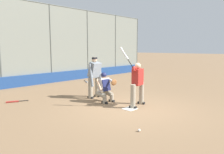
% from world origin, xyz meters
% --- Properties ---
extents(ground_plane, '(160.00, 160.00, 0.00)m').
position_xyz_m(ground_plane, '(0.00, 0.00, 0.00)').
color(ground_plane, '#846647').
extents(home_plate_marker, '(0.43, 0.43, 0.01)m').
position_xyz_m(home_plate_marker, '(0.00, 0.00, 0.01)').
color(home_plate_marker, white).
rests_on(home_plate_marker, ground_plane).
extents(backstop_fence, '(21.39, 0.08, 4.83)m').
position_xyz_m(backstop_fence, '(-0.00, -7.43, 2.51)').
color(backstop_fence, '#515651').
rests_on(backstop_fence, ground_plane).
extents(padding_wall, '(20.89, 0.18, 0.63)m').
position_xyz_m(padding_wall, '(0.00, -7.33, 0.31)').
color(padding_wall, navy).
rests_on(padding_wall, ground_plane).
extents(batter_at_plate, '(1.10, 0.58, 2.20)m').
position_xyz_m(batter_at_plate, '(-0.50, -0.04, 0.89)').
color(batter_at_plate, gray).
rests_on(batter_at_plate, ground_plane).
extents(catcher_behind_plate, '(0.63, 0.73, 1.20)m').
position_xyz_m(catcher_behind_plate, '(-0.13, -1.36, 0.62)').
color(catcher_behind_plate, gray).
rests_on(catcher_behind_plate, ground_plane).
extents(umpire_home, '(0.73, 0.45, 1.78)m').
position_xyz_m(umpire_home, '(-0.38, -2.24, 0.96)').
color(umpire_home, gray).
rests_on(umpire_home, ground_plane).
extents(spare_bat_near_backstop, '(0.78, 0.38, 0.07)m').
position_xyz_m(spare_bat_near_backstop, '(2.37, -4.02, 0.03)').
color(spare_bat_near_backstop, black).
rests_on(spare_bat_near_backstop, ground_plane).
extents(spare_bat_third_base_side, '(0.42, 0.78, 0.07)m').
position_xyz_m(spare_bat_third_base_side, '(-3.04, -5.85, 0.03)').
color(spare_bat_third_base_side, black).
rests_on(spare_bat_third_base_side, ground_plane).
extents(baseball_loose, '(0.07, 0.07, 0.07)m').
position_xyz_m(baseball_loose, '(1.53, 1.49, 0.04)').
color(baseball_loose, white).
rests_on(baseball_loose, ground_plane).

